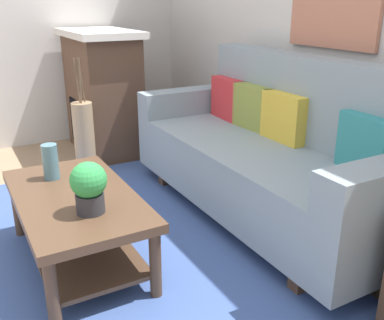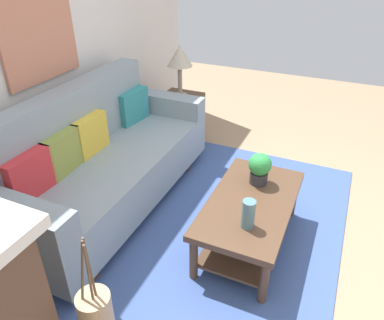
# 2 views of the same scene
# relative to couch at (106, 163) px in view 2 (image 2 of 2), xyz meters

# --- Properties ---
(ground_plane) EXTENTS (8.89, 8.89, 0.00)m
(ground_plane) POSITION_rel_couch_xyz_m (0.01, -1.56, -0.43)
(ground_plane) COLOR #9E7F60
(wall_back) EXTENTS (4.89, 0.10, 2.70)m
(wall_back) POSITION_rel_couch_xyz_m (0.01, 0.54, 0.92)
(wall_back) COLOR silver
(wall_back) RESTS_ON ground_plane
(area_rug) EXTENTS (2.85, 1.91, 0.01)m
(area_rug) POSITION_rel_couch_xyz_m (0.01, -1.06, -0.42)
(area_rug) COLOR #3D5693
(area_rug) RESTS_ON ground_plane
(couch) EXTENTS (2.19, 0.84, 1.08)m
(couch) POSITION_rel_couch_xyz_m (0.00, 0.00, 0.00)
(couch) COLOR gray
(couch) RESTS_ON ground_plane
(throw_pillow_crimson) EXTENTS (0.37, 0.14, 0.32)m
(throw_pillow_crimson) POSITION_rel_couch_xyz_m (-0.68, 0.13, 0.25)
(throw_pillow_crimson) COLOR red
(throw_pillow_crimson) RESTS_ON couch
(throw_pillow_olive) EXTENTS (0.37, 0.14, 0.32)m
(throw_pillow_olive) POSITION_rel_couch_xyz_m (-0.34, 0.13, 0.25)
(throw_pillow_olive) COLOR olive
(throw_pillow_olive) RESTS_ON couch
(throw_pillow_mustard) EXTENTS (0.36, 0.12, 0.32)m
(throw_pillow_mustard) POSITION_rel_couch_xyz_m (-0.00, 0.13, 0.25)
(throw_pillow_mustard) COLOR gold
(throw_pillow_mustard) RESTS_ON couch
(throw_pillow_teal) EXTENTS (0.37, 0.17, 0.32)m
(throw_pillow_teal) POSITION_rel_couch_xyz_m (0.68, 0.13, 0.25)
(throw_pillow_teal) COLOR teal
(throw_pillow_teal) RESTS_ON couch
(coffee_table) EXTENTS (1.10, 0.60, 0.43)m
(coffee_table) POSITION_rel_couch_xyz_m (-0.01, -1.31, -0.12)
(coffee_table) COLOR #513826
(coffee_table) RESTS_ON ground_plane
(tabletop_vase) EXTENTS (0.09, 0.09, 0.21)m
(tabletop_vase) POSITION_rel_couch_xyz_m (-0.29, -1.36, 0.10)
(tabletop_vase) COLOR slate
(tabletop_vase) RESTS_ON coffee_table
(potted_plant_tabletop) EXTENTS (0.18, 0.18, 0.26)m
(potted_plant_tabletop) POSITION_rel_couch_xyz_m (0.25, -1.29, 0.14)
(potted_plant_tabletop) COLOR #2D2D33
(potted_plant_tabletop) RESTS_ON coffee_table
(side_table) EXTENTS (0.44, 0.44, 0.56)m
(side_table) POSITION_rel_couch_xyz_m (1.40, -0.05, -0.15)
(side_table) COLOR #513826
(side_table) RESTS_ON ground_plane
(table_lamp) EXTENTS (0.28, 0.28, 0.57)m
(table_lamp) POSITION_rel_couch_xyz_m (1.40, -0.05, 0.56)
(table_lamp) COLOR gray
(table_lamp) RESTS_ON side_table
(floor_vase_branch_a) EXTENTS (0.01, 0.02, 0.36)m
(floor_vase_branch_a) POSITION_rel_couch_xyz_m (-1.29, -0.89, 0.38)
(floor_vase_branch_a) COLOR brown
(floor_vase_branch_a) RESTS_ON floor_vase
(floor_vase_branch_b) EXTENTS (0.04, 0.05, 0.36)m
(floor_vase_branch_b) POSITION_rel_couch_xyz_m (-1.32, -0.87, 0.38)
(floor_vase_branch_b) COLOR brown
(floor_vase_branch_b) RESTS_ON floor_vase
(floor_vase_branch_c) EXTENTS (0.02, 0.03, 0.36)m
(floor_vase_branch_c) POSITION_rel_couch_xyz_m (-1.32, -0.90, 0.38)
(floor_vase_branch_c) COLOR brown
(floor_vase_branch_c) RESTS_ON floor_vase
(framed_painting) EXTENTS (0.76, 0.03, 0.74)m
(framed_painting) POSITION_rel_couch_xyz_m (-0.00, 0.47, 1.06)
(framed_painting) COLOR #B77056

